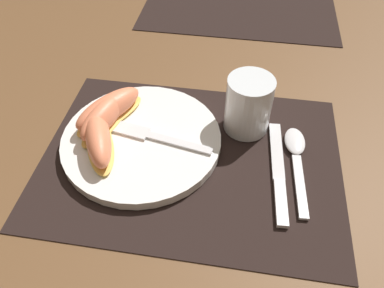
{
  "coord_description": "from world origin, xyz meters",
  "views": [
    {
      "loc": [
        0.06,
        -0.39,
        0.46
      ],
      "look_at": [
        0.0,
        0.01,
        0.02
      ],
      "focal_mm": 35.0,
      "sensor_mm": 36.0,
      "label": 1
    }
  ],
  "objects_px": {
    "citrus_wedge_1": "(104,117)",
    "citrus_wedge_3": "(99,140)",
    "plate": "(142,140)",
    "juice_glass": "(248,108)",
    "knife": "(278,173)",
    "citrus_wedge_0": "(109,110)",
    "citrus_wedge_2": "(98,133)",
    "spoon": "(296,152)",
    "fork": "(152,136)"
  },
  "relations": [
    {
      "from": "citrus_wedge_1",
      "to": "citrus_wedge_3",
      "type": "distance_m",
      "value": 0.05
    },
    {
      "from": "plate",
      "to": "citrus_wedge_3",
      "type": "bearing_deg",
      "value": -148.25
    },
    {
      "from": "juice_glass",
      "to": "knife",
      "type": "bearing_deg",
      "value": -59.75
    },
    {
      "from": "citrus_wedge_0",
      "to": "citrus_wedge_2",
      "type": "relative_size",
      "value": 1.22
    },
    {
      "from": "citrus_wedge_3",
      "to": "citrus_wedge_1",
      "type": "bearing_deg",
      "value": 98.81
    },
    {
      "from": "plate",
      "to": "spoon",
      "type": "height_order",
      "value": "plate"
    },
    {
      "from": "spoon",
      "to": "citrus_wedge_0",
      "type": "bearing_deg",
      "value": 176.26
    },
    {
      "from": "citrus_wedge_0",
      "to": "citrus_wedge_2",
      "type": "bearing_deg",
      "value": -91.1
    },
    {
      "from": "plate",
      "to": "juice_glass",
      "type": "xyz_separation_m",
      "value": [
        0.17,
        0.07,
        0.04
      ]
    },
    {
      "from": "citrus_wedge_0",
      "to": "citrus_wedge_2",
      "type": "distance_m",
      "value": 0.06
    },
    {
      "from": "juice_glass",
      "to": "knife",
      "type": "relative_size",
      "value": 0.49
    },
    {
      "from": "juice_glass",
      "to": "fork",
      "type": "height_order",
      "value": "juice_glass"
    },
    {
      "from": "citrus_wedge_2",
      "to": "citrus_wedge_3",
      "type": "xyz_separation_m",
      "value": [
        0.01,
        -0.02,
        0.0
      ]
    },
    {
      "from": "plate",
      "to": "citrus_wedge_1",
      "type": "xyz_separation_m",
      "value": [
        -0.07,
        0.02,
        0.03
      ]
    },
    {
      "from": "citrus_wedge_2",
      "to": "juice_glass",
      "type": "bearing_deg",
      "value": 20.38
    },
    {
      "from": "knife",
      "to": "citrus_wedge_3",
      "type": "height_order",
      "value": "citrus_wedge_3"
    },
    {
      "from": "spoon",
      "to": "citrus_wedge_1",
      "type": "distance_m",
      "value": 0.32
    },
    {
      "from": "fork",
      "to": "citrus_wedge_3",
      "type": "bearing_deg",
      "value": -153.24
    },
    {
      "from": "citrus_wedge_2",
      "to": "knife",
      "type": "bearing_deg",
      "value": -2.2
    },
    {
      "from": "knife",
      "to": "citrus_wedge_2",
      "type": "xyz_separation_m",
      "value": [
        -0.29,
        0.01,
        0.03
      ]
    },
    {
      "from": "juice_glass",
      "to": "citrus_wedge_2",
      "type": "height_order",
      "value": "juice_glass"
    },
    {
      "from": "plate",
      "to": "fork",
      "type": "height_order",
      "value": "fork"
    },
    {
      "from": "knife",
      "to": "spoon",
      "type": "bearing_deg",
      "value": 58.38
    },
    {
      "from": "plate",
      "to": "citrus_wedge_1",
      "type": "bearing_deg",
      "value": 166.22
    },
    {
      "from": "spoon",
      "to": "citrus_wedge_3",
      "type": "distance_m",
      "value": 0.32
    },
    {
      "from": "citrus_wedge_1",
      "to": "citrus_wedge_3",
      "type": "bearing_deg",
      "value": -81.19
    },
    {
      "from": "citrus_wedge_0",
      "to": "citrus_wedge_3",
      "type": "xyz_separation_m",
      "value": [
        0.01,
        -0.07,
        0.0
      ]
    },
    {
      "from": "citrus_wedge_1",
      "to": "citrus_wedge_2",
      "type": "bearing_deg",
      "value": -89.42
    },
    {
      "from": "juice_glass",
      "to": "spoon",
      "type": "bearing_deg",
      "value": -31.6
    },
    {
      "from": "plate",
      "to": "juice_glass",
      "type": "relative_size",
      "value": 2.66
    },
    {
      "from": "plate",
      "to": "citrus_wedge_0",
      "type": "xyz_separation_m",
      "value": [
        -0.06,
        0.04,
        0.03
      ]
    },
    {
      "from": "juice_glass",
      "to": "fork",
      "type": "bearing_deg",
      "value": -156.38
    },
    {
      "from": "citrus_wedge_3",
      "to": "knife",
      "type": "bearing_deg",
      "value": 1.19
    },
    {
      "from": "citrus_wedge_3",
      "to": "citrus_wedge_0",
      "type": "bearing_deg",
      "value": 95.21
    },
    {
      "from": "citrus_wedge_1",
      "to": "plate",
      "type": "bearing_deg",
      "value": -13.78
    },
    {
      "from": "plate",
      "to": "fork",
      "type": "relative_size",
      "value": 1.46
    },
    {
      "from": "citrus_wedge_0",
      "to": "citrus_wedge_3",
      "type": "distance_m",
      "value": 0.07
    },
    {
      "from": "fork",
      "to": "citrus_wedge_0",
      "type": "height_order",
      "value": "citrus_wedge_0"
    },
    {
      "from": "spoon",
      "to": "knife",
      "type": "bearing_deg",
      "value": -121.62
    },
    {
      "from": "citrus_wedge_0",
      "to": "citrus_wedge_2",
      "type": "height_order",
      "value": "citrus_wedge_0"
    },
    {
      "from": "knife",
      "to": "citrus_wedge_0",
      "type": "distance_m",
      "value": 0.3
    },
    {
      "from": "citrus_wedge_1",
      "to": "citrus_wedge_2",
      "type": "height_order",
      "value": "citrus_wedge_1"
    },
    {
      "from": "fork",
      "to": "spoon",
      "type": "bearing_deg",
      "value": 3.29
    },
    {
      "from": "plate",
      "to": "citrus_wedge_2",
      "type": "bearing_deg",
      "value": -164.13
    },
    {
      "from": "spoon",
      "to": "citrus_wedge_1",
      "type": "relative_size",
      "value": 1.39
    },
    {
      "from": "knife",
      "to": "citrus_wedge_2",
      "type": "relative_size",
      "value": 1.79
    },
    {
      "from": "citrus_wedge_0",
      "to": "citrus_wedge_1",
      "type": "xyz_separation_m",
      "value": [
        -0.0,
        -0.02,
        0.0
      ]
    },
    {
      "from": "plate",
      "to": "knife",
      "type": "distance_m",
      "value": 0.23
    },
    {
      "from": "citrus_wedge_1",
      "to": "citrus_wedge_2",
      "type": "distance_m",
      "value": 0.03
    },
    {
      "from": "spoon",
      "to": "citrus_wedge_2",
      "type": "xyz_separation_m",
      "value": [
        -0.32,
        -0.03,
        0.03
      ]
    }
  ]
}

